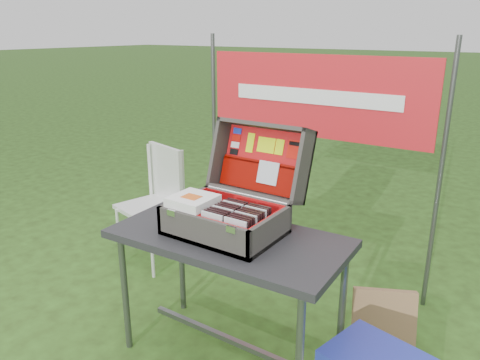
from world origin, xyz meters
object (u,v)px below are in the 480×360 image
Objects in this scene: table at (229,299)px; chair at (150,208)px; suitcase at (231,183)px; cardboard_box at (384,322)px.

chair is (-1.14, 0.59, 0.07)m from table.
suitcase is 0.62× the size of chair.
suitcase is (-0.03, 0.07, 0.62)m from table.
suitcase reaches higher than table.
table is at bearing -68.20° from suitcase.
suitcase is at bearing 109.33° from table.
chair is at bearing 153.15° from cardboard_box.
cardboard_box is (1.81, -0.05, -0.26)m from chair.
table is 1.29m from chair.
table is 1.33× the size of chair.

